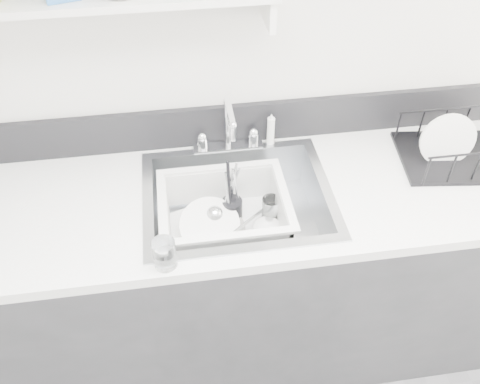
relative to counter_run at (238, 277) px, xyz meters
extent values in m
cube|color=silver|center=(0.00, 0.30, 0.84)|extent=(3.50, 0.02, 2.60)
cube|color=#28282C|center=(0.00, 0.00, -0.02)|extent=(3.20, 0.62, 0.88)
cube|color=white|center=(0.00, 0.00, 0.44)|extent=(3.20, 0.62, 0.04)
cube|color=black|center=(0.00, 0.30, 0.54)|extent=(3.20, 0.02, 0.16)
cube|color=silver|center=(0.00, 0.25, 0.47)|extent=(0.26, 0.06, 0.02)
cylinder|color=silver|center=(-0.10, 0.25, 0.50)|extent=(0.04, 0.04, 0.05)
cylinder|color=silver|center=(0.10, 0.25, 0.50)|extent=(0.04, 0.04, 0.05)
cylinder|color=silver|center=(0.00, 0.25, 0.57)|extent=(0.02, 0.02, 0.20)
cylinder|color=silver|center=(0.00, 0.18, 0.68)|extent=(0.02, 0.15, 0.02)
cylinder|color=silver|center=(0.16, 0.25, 0.53)|extent=(0.03, 0.03, 0.14)
cube|color=silver|center=(0.13, 0.23, 1.00)|extent=(0.02, 0.14, 0.10)
cylinder|color=white|center=(-0.09, -0.03, 0.32)|extent=(0.23, 0.23, 0.01)
cylinder|color=white|center=(-0.09, -0.03, 0.33)|extent=(0.22, 0.22, 0.01)
cylinder|color=white|center=(-0.10, -0.03, 0.36)|extent=(0.26, 0.25, 0.09)
cylinder|color=black|center=(-0.02, 0.04, 0.35)|extent=(0.07, 0.07, 0.09)
cylinder|color=silver|center=(-0.03, 0.05, 0.43)|extent=(0.01, 0.05, 0.18)
cylinder|color=silver|center=(0.00, 0.03, 0.42)|extent=(0.02, 0.04, 0.16)
cylinder|color=black|center=(-0.03, 0.04, 0.45)|extent=(0.01, 0.05, 0.20)
cylinder|color=white|center=(0.12, 0.02, 0.35)|extent=(0.07, 0.07, 0.09)
cylinder|color=white|center=(-0.25, -0.26, 0.51)|extent=(0.09, 0.09, 0.10)
imported|color=white|center=(0.10, -0.05, 0.32)|extent=(0.13, 0.13, 0.03)
camera|label=1|loc=(-0.17, -1.23, 1.65)|focal=38.00mm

